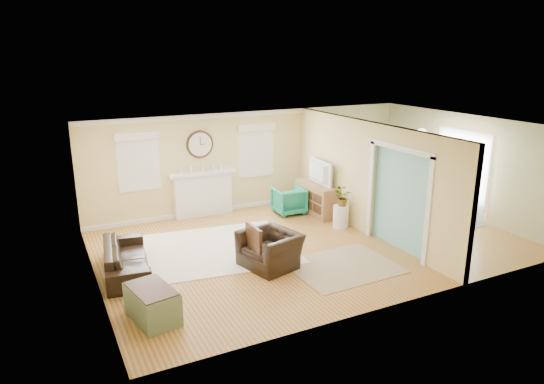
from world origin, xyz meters
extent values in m
plane|color=brown|center=(0.00, 0.00, 0.00)|extent=(9.00, 9.00, 0.00)
cube|color=#DBC67A|center=(0.00, 3.00, 1.30)|extent=(9.00, 0.02, 2.60)
cube|color=#DBC67A|center=(0.00, -3.00, 1.30)|extent=(9.00, 0.02, 2.60)
cube|color=#DBC67A|center=(-4.50, 0.00, 1.30)|extent=(0.02, 6.00, 2.60)
cube|color=#DBC67A|center=(4.50, 0.00, 1.30)|extent=(0.02, 6.00, 2.60)
cube|color=white|center=(0.00, 0.00, 2.60)|extent=(9.00, 6.00, 0.02)
cube|color=#DBC67A|center=(1.50, 1.40, 1.30)|extent=(0.12, 3.20, 2.60)
cube|color=#DBC67A|center=(1.50, -2.50, 1.30)|extent=(0.12, 1.00, 2.60)
cube|color=#DBC67A|center=(1.50, -1.10, 2.40)|extent=(0.12, 1.80, 0.40)
cube|color=white|center=(1.43, -0.20, 1.10)|extent=(0.04, 0.12, 2.20)
cube|color=white|center=(1.43, -2.00, 1.10)|extent=(0.04, 0.12, 2.20)
cube|color=white|center=(1.43, -1.10, 2.20)|extent=(0.04, 1.92, 0.12)
cube|color=#7BC0C2|center=(1.57, 0.00, 1.30)|extent=(0.02, 6.00, 2.60)
cube|color=white|center=(-1.50, 2.88, 0.55)|extent=(1.50, 0.24, 1.10)
cube|color=white|center=(-1.50, 2.85, 1.13)|extent=(1.70, 0.30, 0.08)
cube|color=black|center=(-1.50, 2.98, 0.50)|extent=(0.85, 0.02, 0.75)
cube|color=gold|center=(-1.50, 2.87, 0.42)|extent=(0.85, 0.02, 0.62)
cylinder|color=#432818|center=(-1.50, 2.97, 1.85)|extent=(0.70, 0.06, 0.70)
cylinder|color=silver|center=(-1.50, 2.94, 1.85)|extent=(0.60, 0.01, 0.60)
cube|color=black|center=(-1.50, 2.93, 1.95)|extent=(0.02, 0.01, 0.20)
cube|color=black|center=(-1.44, 2.93, 1.85)|extent=(0.12, 0.01, 0.02)
cube|color=white|center=(-3.05, 2.98, 1.55)|extent=(0.90, 0.03, 1.30)
cube|color=white|center=(-3.05, 2.95, 1.55)|extent=(1.00, 0.04, 1.40)
cube|color=#F2EACE|center=(-3.05, 2.91, 2.18)|extent=(1.05, 0.10, 0.18)
cube|color=white|center=(0.05, 2.98, 1.55)|extent=(0.90, 0.03, 1.30)
cube|color=white|center=(0.05, 2.95, 1.55)|extent=(1.00, 0.04, 1.40)
cube|color=#F2EACE|center=(0.05, 2.91, 2.18)|extent=(1.05, 0.10, 0.18)
cube|color=white|center=(4.47, 0.00, 1.10)|extent=(0.03, 1.60, 2.10)
cube|color=white|center=(4.44, 0.00, 1.10)|extent=(0.03, 1.70, 2.20)
cylinder|color=gold|center=(3.00, 0.00, 2.45)|extent=(0.02, 0.02, 0.30)
sphere|color=white|center=(3.00, 0.00, 2.20)|extent=(0.30, 0.30, 0.30)
cube|color=#F2EACE|center=(-1.93, 0.58, 0.01)|extent=(3.38, 3.02, 0.02)
cube|color=tan|center=(-0.07, -1.36, 0.01)|extent=(2.07, 1.71, 0.01)
cube|color=slate|center=(3.31, 0.40, 0.01)|extent=(2.23, 2.79, 0.01)
imported|color=black|center=(-3.93, 0.28, 0.29)|extent=(1.03, 2.08, 0.58)
imported|color=black|center=(-1.34, -0.69, 0.35)|extent=(1.20, 1.29, 0.70)
imported|color=#0B7655|center=(0.55, 2.02, 0.35)|extent=(0.78, 0.80, 0.69)
cube|color=gray|center=(-3.88, -1.66, 0.26)|extent=(0.75, 1.04, 0.53)
cube|color=#432818|center=(-3.88, -1.66, 0.54)|extent=(0.71, 0.99, 0.02)
cube|color=#92623E|center=(1.19, 1.69, 0.40)|extent=(0.48, 1.43, 0.80)
cube|color=#432818|center=(0.95, 1.26, 0.55)|extent=(0.01, 0.38, 0.22)
cube|color=#432818|center=(0.95, 1.26, 0.28)|extent=(0.01, 0.38, 0.22)
cube|color=#432818|center=(0.95, 1.69, 0.55)|extent=(0.01, 0.38, 0.22)
cube|color=#432818|center=(0.95, 1.69, 0.28)|extent=(0.01, 0.38, 0.22)
cube|color=#432818|center=(0.95, 2.12, 0.55)|extent=(0.01, 0.38, 0.22)
cube|color=#432818|center=(0.95, 2.12, 0.28)|extent=(0.01, 0.38, 0.22)
imported|color=black|center=(1.17, 1.69, 1.11)|extent=(0.18, 1.10, 0.63)
cylinder|color=white|center=(1.16, 0.53, 0.27)|extent=(0.37, 0.37, 0.54)
imported|color=#337F33|center=(1.16, 0.53, 0.76)|extent=(0.51, 0.52, 0.44)
imported|color=#432818|center=(3.31, 0.40, 0.30)|extent=(0.99, 1.71, 0.59)
cube|color=slate|center=(3.34, 1.54, 0.45)|extent=(0.50, 0.50, 0.05)
cube|color=slate|center=(3.34, 1.54, 0.70)|extent=(0.42, 0.13, 0.50)
cylinder|color=black|center=(3.54, 1.67, 0.21)|extent=(0.03, 0.03, 0.42)
cylinder|color=black|center=(3.47, 1.34, 0.21)|extent=(0.03, 0.03, 0.42)
cylinder|color=black|center=(3.21, 1.74, 0.21)|extent=(0.03, 0.03, 0.42)
cylinder|color=black|center=(3.14, 1.40, 0.21)|extent=(0.03, 0.03, 0.42)
cube|color=slate|center=(3.26, -0.67, 0.45)|extent=(0.48, 0.48, 0.05)
cube|color=slate|center=(3.26, -0.67, 0.70)|extent=(0.42, 0.12, 0.50)
cylinder|color=black|center=(3.07, -0.81, 0.21)|extent=(0.03, 0.03, 0.42)
cylinder|color=black|center=(3.12, -0.47, 0.21)|extent=(0.03, 0.03, 0.42)
cylinder|color=black|center=(3.40, -0.86, 0.21)|extent=(0.03, 0.03, 0.42)
cylinder|color=black|center=(3.46, -0.53, 0.21)|extent=(0.03, 0.03, 0.42)
cube|color=white|center=(2.69, 0.39, 0.48)|extent=(0.56, 0.56, 0.05)
cube|color=white|center=(2.69, 0.39, 0.75)|extent=(0.17, 0.45, 0.54)
cylinder|color=black|center=(2.57, 0.62, 0.22)|extent=(0.03, 0.03, 0.45)
cylinder|color=black|center=(2.92, 0.51, 0.22)|extent=(0.03, 0.03, 0.45)
cylinder|color=black|center=(2.47, 0.27, 0.22)|extent=(0.03, 0.03, 0.45)
cylinder|color=black|center=(2.82, 0.17, 0.22)|extent=(0.03, 0.03, 0.45)
cube|color=slate|center=(4.00, 0.41, 0.48)|extent=(0.48, 0.48, 0.05)
cube|color=slate|center=(4.00, 0.41, 0.74)|extent=(0.08, 0.45, 0.53)
cylinder|color=black|center=(4.19, 0.25, 0.22)|extent=(0.03, 0.03, 0.45)
cylinder|color=black|center=(3.83, 0.22, 0.22)|extent=(0.03, 0.03, 0.45)
cylinder|color=black|center=(4.16, 0.61, 0.22)|extent=(0.03, 0.03, 0.45)
cylinder|color=black|center=(3.80, 0.58, 0.22)|extent=(0.03, 0.03, 0.45)
camera|label=1|loc=(-5.23, -8.60, 4.08)|focal=32.00mm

